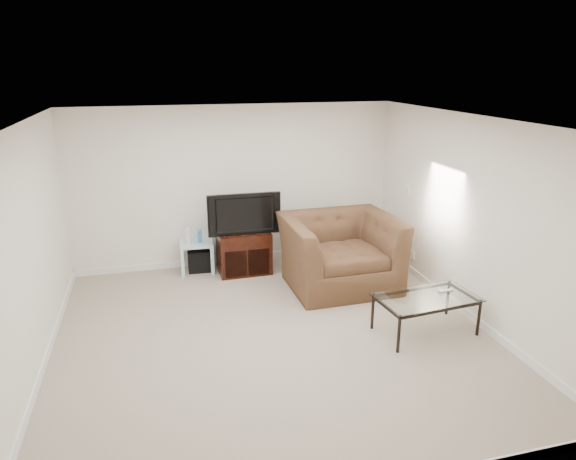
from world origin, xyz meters
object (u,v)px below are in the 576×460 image
object	(u,v)px
side_table	(197,256)
coffee_table	(425,314)
television	(243,212)
subwoofer	(199,260)
tv_stand	(244,252)
recliner	(340,240)

from	to	relation	value
side_table	coffee_table	size ratio (longest dim) A/B	0.42
television	side_table	xyz separation A→B (m)	(-0.70, 0.26, -0.73)
subwoofer	tv_stand	bearing A→B (deg)	-20.45
recliner	coffee_table	world-z (taller)	recliner
subwoofer	television	bearing A→B (deg)	-22.84
tv_stand	subwoofer	size ratio (longest dim) A/B	2.31
side_table	tv_stand	bearing A→B (deg)	-18.28
subwoofer	recliner	bearing A→B (deg)	-29.86
coffee_table	recliner	bearing A→B (deg)	107.61
tv_stand	coffee_table	bearing A→B (deg)	-55.51
coffee_table	side_table	bearing A→B (deg)	132.67
tv_stand	coffee_table	xyz separation A→B (m)	(1.75, -2.42, -0.10)
side_table	coffee_table	bearing A→B (deg)	-47.33
recliner	television	bearing A→B (deg)	145.40
television	side_table	size ratio (longest dim) A/B	2.05
subwoofer	recliner	size ratio (longest dim) A/B	0.22
television	tv_stand	bearing A→B (deg)	92.08
television	recliner	size ratio (longest dim) A/B	0.65
side_table	recliner	world-z (taller)	recliner
recliner	side_table	bearing A→B (deg)	149.60
tv_stand	subwoofer	bearing A→B (deg)	158.23
television	coffee_table	distance (m)	3.05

